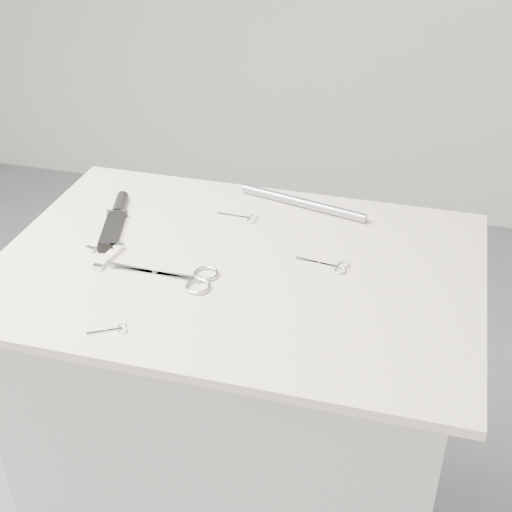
% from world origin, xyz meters
% --- Properties ---
extents(plinth, '(0.90, 0.60, 0.90)m').
position_xyz_m(plinth, '(0.00, 0.00, 0.45)').
color(plinth, '#B7B7B4').
rests_on(plinth, ground).
extents(display_board, '(1.00, 0.70, 0.02)m').
position_xyz_m(display_board, '(0.00, 0.00, 0.91)').
color(display_board, beige).
rests_on(display_board, plinth).
extents(large_shears, '(0.23, 0.10, 0.01)m').
position_xyz_m(large_shears, '(-0.09, -0.08, 0.92)').
color(large_shears, silver).
rests_on(large_shears, display_board).
extents(embroidery_scissors_a, '(0.11, 0.05, 0.00)m').
position_xyz_m(embroidery_scissors_a, '(0.19, 0.04, 0.92)').
color(embroidery_scissors_a, silver).
rests_on(embroidery_scissors_a, display_board).
extents(embroidery_scissors_b, '(0.09, 0.04, 0.00)m').
position_xyz_m(embroidery_scissors_b, '(-0.04, 0.19, 0.92)').
color(embroidery_scissors_b, silver).
rests_on(embroidery_scissors_b, display_board).
extents(tiny_scissors, '(0.07, 0.05, 0.00)m').
position_xyz_m(tiny_scissors, '(-0.15, -0.27, 0.92)').
color(tiny_scissors, silver).
rests_on(tiny_scissors, display_board).
extents(sheathed_knife, '(0.10, 0.23, 0.03)m').
position_xyz_m(sheathed_knife, '(-0.32, 0.10, 0.93)').
color(sheathed_knife, black).
rests_on(sheathed_knife, display_board).
extents(pocket_knife_a, '(0.03, 0.10, 0.01)m').
position_xyz_m(pocket_knife_a, '(-0.26, -0.05, 0.93)').
color(pocket_knife_a, white).
rests_on(pocket_knife_a, display_board).
extents(pocket_knife_b, '(0.03, 0.08, 0.01)m').
position_xyz_m(pocket_knife_b, '(-0.31, -0.00, 0.92)').
color(pocket_knife_b, white).
rests_on(pocket_knife_b, display_board).
extents(metal_rail, '(0.32, 0.09, 0.02)m').
position_xyz_m(metal_rail, '(0.08, 0.28, 0.93)').
color(metal_rail, gray).
rests_on(metal_rail, display_board).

